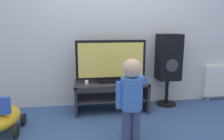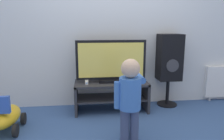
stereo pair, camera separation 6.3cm
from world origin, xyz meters
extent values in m
plane|color=#38568C|center=(0.00, 0.00, 0.00)|extent=(16.00, 16.00, 0.00)
cube|color=silver|center=(0.00, 0.52, 1.30)|extent=(10.00, 0.06, 2.60)
cube|color=#2D2D33|center=(0.00, 0.22, 0.41)|extent=(1.03, 0.44, 0.03)
cube|color=#2D2D33|center=(0.00, 0.22, 0.19)|extent=(0.99, 0.40, 0.02)
cube|color=#2D2D33|center=(-0.50, 0.22, 0.21)|extent=(0.04, 0.44, 0.42)
cube|color=#2D2D33|center=(0.50, 0.22, 0.21)|extent=(0.04, 0.44, 0.42)
cube|color=black|center=(0.00, 0.24, 0.44)|extent=(0.34, 0.20, 0.04)
cube|color=black|center=(0.00, 0.24, 0.74)|extent=(0.98, 0.05, 0.55)
cube|color=#F2D859|center=(0.00, 0.22, 0.74)|extent=(0.91, 0.01, 0.48)
cube|color=white|center=(-0.35, 0.21, 0.44)|extent=(0.04, 0.17, 0.04)
cube|color=#3F8CE5|center=(-0.35, 0.12, 0.44)|extent=(0.03, 0.00, 0.01)
cube|color=white|center=(0.34, 0.06, 0.43)|extent=(0.10, 0.13, 0.02)
cylinder|color=#337FD8|center=(0.34, 0.06, 0.45)|extent=(0.01, 0.01, 0.00)
cylinder|color=#3F4C72|center=(0.04, -0.66, 0.18)|extent=(0.10, 0.10, 0.37)
cylinder|color=#3F4C72|center=(0.15, -0.66, 0.18)|extent=(0.10, 0.10, 0.37)
cylinder|color=#3F72C6|center=(0.09, -0.66, 0.53)|extent=(0.23, 0.23, 0.33)
sphere|color=beige|center=(0.09, -0.66, 0.80)|extent=(0.19, 0.19, 0.19)
cylinder|color=#3F72C6|center=(-0.04, -0.66, 0.52)|extent=(0.07, 0.07, 0.28)
cylinder|color=#3F72C6|center=(0.23, -0.52, 0.66)|extent=(0.07, 0.28, 0.07)
sphere|color=beige|center=(0.23, -0.38, 0.66)|extent=(0.08, 0.08, 0.08)
cube|color=white|center=(0.23, -0.34, 0.66)|extent=(0.03, 0.13, 0.02)
cylinder|color=black|center=(0.88, 0.33, 0.01)|extent=(0.30, 0.30, 0.02)
cylinder|color=black|center=(0.88, 0.33, 0.20)|extent=(0.05, 0.05, 0.41)
cube|color=black|center=(0.88, 0.33, 0.75)|extent=(0.34, 0.28, 0.68)
cylinder|color=#38383D|center=(0.88, 0.19, 0.65)|extent=(0.18, 0.01, 0.18)
ellipsoid|color=gold|center=(-1.30, -0.27, 0.18)|extent=(0.32, 0.58, 0.21)
cylinder|color=black|center=(-1.14, -0.11, 0.07)|extent=(0.04, 0.15, 0.15)
cylinder|color=black|center=(-1.14, -0.43, 0.07)|extent=(0.04, 0.15, 0.15)
cube|color=white|center=(1.86, 0.45, 0.31)|extent=(0.60, 0.08, 0.51)
cube|color=silver|center=(1.65, 0.45, 0.03)|extent=(0.03, 0.05, 0.06)
camera|label=1|loc=(-0.40, -2.76, 1.23)|focal=35.00mm
camera|label=2|loc=(-0.34, -2.76, 1.23)|focal=35.00mm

